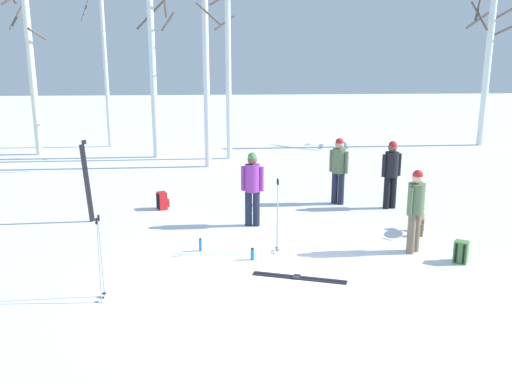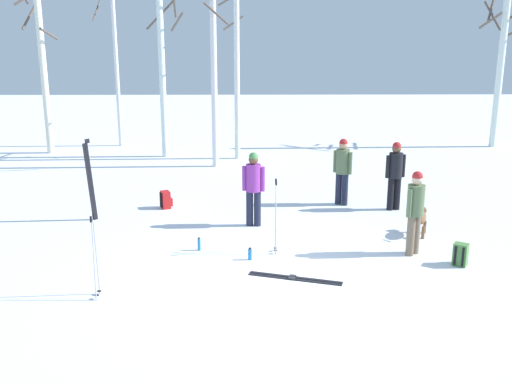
# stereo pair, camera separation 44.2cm
# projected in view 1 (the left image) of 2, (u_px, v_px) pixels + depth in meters

# --- Properties ---
(ground_plane) EXTENTS (60.00, 60.00, 0.00)m
(ground_plane) POSITION_uv_depth(u_px,v_px,m) (291.00, 275.00, 11.11)
(ground_plane) COLOR white
(person_0) EXTENTS (0.51, 0.34, 1.72)m
(person_0) POSITION_uv_depth(u_px,v_px,m) (391.00, 170.00, 14.92)
(person_0) COLOR black
(person_0) RESTS_ON ground_plane
(person_1) EXTENTS (0.51, 0.34, 1.72)m
(person_1) POSITION_uv_depth(u_px,v_px,m) (252.00, 184.00, 13.60)
(person_1) COLOR #1E2338
(person_1) RESTS_ON ground_plane
(person_2) EXTENTS (0.42, 0.38, 1.72)m
(person_2) POSITION_uv_depth(u_px,v_px,m) (416.00, 206.00, 11.98)
(person_2) COLOR #72604C
(person_2) RESTS_ON ground_plane
(person_3) EXTENTS (0.44, 0.34, 1.72)m
(person_3) POSITION_uv_depth(u_px,v_px,m) (339.00, 167.00, 15.30)
(person_3) COLOR #1E2338
(person_3) RESTS_ON ground_plane
(dog) EXTENTS (0.42, 0.85, 0.57)m
(dog) POSITION_uv_depth(u_px,v_px,m) (419.00, 216.00, 13.27)
(dog) COLOR brown
(dog) RESTS_ON ground_plane
(ski_pair_planted_0) EXTENTS (0.19, 0.20, 1.95)m
(ski_pair_planted_0) POSITION_uv_depth(u_px,v_px,m) (87.00, 182.00, 13.84)
(ski_pair_planted_0) COLOR black
(ski_pair_planted_0) RESTS_ON ground_plane
(ski_pair_lying_0) EXTENTS (1.70, 0.68, 0.05)m
(ski_pair_lying_0) POSITION_uv_depth(u_px,v_px,m) (299.00, 278.00, 10.97)
(ski_pair_lying_0) COLOR black
(ski_pair_lying_0) RESTS_ON ground_plane
(ski_poles_0) EXTENTS (0.07, 0.23, 1.53)m
(ski_poles_0) POSITION_uv_depth(u_px,v_px,m) (277.00, 214.00, 12.01)
(ski_poles_0) COLOR #B2B2BC
(ski_poles_0) RESTS_ON ground_plane
(ski_poles_1) EXTENTS (0.07, 0.27, 1.46)m
(ski_poles_1) POSITION_uv_depth(u_px,v_px,m) (100.00, 256.00, 9.91)
(ski_poles_1) COLOR #B2B2BC
(ski_poles_1) RESTS_ON ground_plane
(backpack_0) EXTENTS (0.34, 0.32, 0.44)m
(backpack_0) POSITION_uv_depth(u_px,v_px,m) (163.00, 201.00, 15.05)
(backpack_0) COLOR red
(backpack_0) RESTS_ON ground_plane
(backpack_1) EXTENTS (0.33, 0.34, 0.44)m
(backpack_1) POSITION_uv_depth(u_px,v_px,m) (461.00, 252.00, 11.65)
(backpack_1) COLOR #4C7F3F
(backpack_1) RESTS_ON ground_plane
(water_bottle_0) EXTENTS (0.08, 0.08, 0.25)m
(water_bottle_0) POSITION_uv_depth(u_px,v_px,m) (253.00, 254.00, 11.80)
(water_bottle_0) COLOR #1E72BF
(water_bottle_0) RESTS_ON ground_plane
(water_bottle_1) EXTENTS (0.06, 0.06, 0.27)m
(water_bottle_1) POSITION_uv_depth(u_px,v_px,m) (200.00, 245.00, 12.26)
(water_bottle_1) COLOR #1E72BF
(water_bottle_1) RESTS_ON ground_plane
(birch_tree_0) EXTENTS (1.47, 1.53, 5.93)m
(birch_tree_0) POSITION_uv_depth(u_px,v_px,m) (31.00, 67.00, 20.70)
(birch_tree_0) COLOR silver
(birch_tree_0) RESTS_ON ground_plane
(birch_tree_1) EXTENTS (1.51, 1.52, 7.29)m
(birch_tree_1) POSITION_uv_depth(u_px,v_px,m) (104.00, 42.00, 21.84)
(birch_tree_1) COLOR silver
(birch_tree_1) RESTS_ON ground_plane
(birch_tree_2) EXTENTS (1.39, 1.59, 7.26)m
(birch_tree_2) POSITION_uv_depth(u_px,v_px,m) (153.00, 46.00, 20.06)
(birch_tree_2) COLOR silver
(birch_tree_2) RESTS_ON ground_plane
(birch_tree_3) EXTENTS (1.32, 1.34, 7.21)m
(birch_tree_3) POSITION_uv_depth(u_px,v_px,m) (205.00, 49.00, 18.64)
(birch_tree_3) COLOR silver
(birch_tree_3) RESTS_ON ground_plane
(birch_tree_4) EXTENTS (1.22, 1.21, 7.68)m
(birch_tree_4) POSITION_uv_depth(u_px,v_px,m) (228.00, 42.00, 19.80)
(birch_tree_4) COLOR silver
(birch_tree_4) RESTS_ON ground_plane
(birch_tree_5) EXTENTS (1.81, 1.68, 7.17)m
(birch_tree_5) POSITION_uv_depth(u_px,v_px,m) (489.00, 46.00, 22.23)
(birch_tree_5) COLOR silver
(birch_tree_5) RESTS_ON ground_plane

